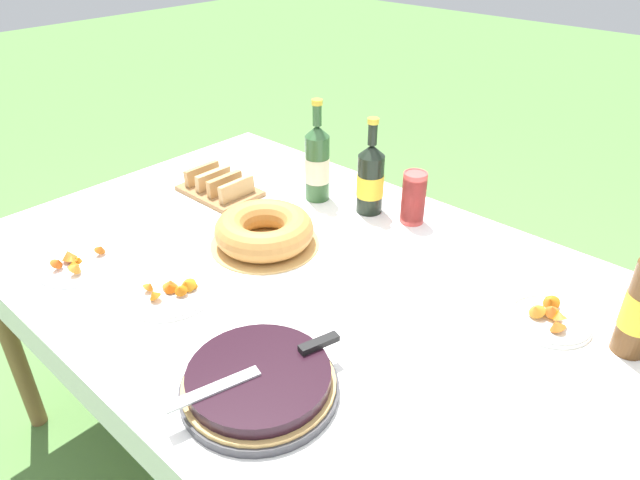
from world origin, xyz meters
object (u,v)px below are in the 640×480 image
Objects in this scene: bundt_cake at (264,231)px; snack_plate_left at (170,291)px; cider_bottle_green at (317,163)px; cup_stack at (414,198)px; snack_plate_right at (79,262)px; juice_bottle_red at (370,179)px; bread_board at (219,187)px; serving_knife at (271,364)px; snack_plate_near at (550,318)px; berry_tart at (259,382)px.

bundt_cake is 0.32m from snack_plate_left.
cup_stack is at bearing 13.99° from cider_bottle_green.
cider_bottle_green is 1.51× the size of snack_plate_right.
bundt_cake is 1.42× the size of snack_plate_right.
snack_plate_left is (0.00, -0.32, -0.03)m from bundt_cake.
cider_bottle_green is at bearing -166.01° from cup_stack.
juice_bottle_red is at bearing 63.87° from snack_plate_right.
bread_board is at bearing -151.85° from juice_bottle_red.
snack_plate_near is (0.33, 0.58, -0.05)m from serving_knife.
berry_tart is 0.70m from snack_plate_right.
cider_bottle_green is (-0.50, 0.71, 0.10)m from berry_tart.
snack_plate_near is 0.74× the size of bread_board.
serving_knife is 0.67m from snack_plate_near.
berry_tart reaches higher than snack_plate_near.
cider_bottle_green is (-0.51, 0.68, 0.06)m from serving_knife.
serving_knife is at bearing -5.97° from snack_plate_left.
snack_plate_near is (0.65, -0.15, -0.10)m from juice_bottle_red.
bread_board reaches higher than snack_plate_right.
snack_plate_right is (-0.29, -0.41, -0.03)m from bundt_cake.
snack_plate_left is at bearing -144.34° from snack_plate_near.
snack_plate_left is (-0.09, -0.68, -0.10)m from juice_bottle_red.
bread_board is at bearing -106.52° from serving_knife.
bundt_cake is 0.50m from snack_plate_right.
juice_bottle_red reaches higher than serving_knife.
bread_board is (-0.35, 0.12, -0.02)m from bundt_cake.
cup_stack is (-0.19, 0.76, 0.02)m from serving_knife.
juice_bottle_red is at bearing -140.09° from serving_knife.
cup_stack is 0.96m from snack_plate_right.
serving_knife is 1.68× the size of snack_plate_right.
bundt_cake is at bearing 55.19° from snack_plate_right.
bundt_cake is 1.62× the size of snack_plate_near.
bundt_cake reaches higher than bread_board.
berry_tart is 1.67× the size of snack_plate_near.
cup_stack is at bearing 13.95° from juice_bottle_red.
bundt_cake is 1.91× the size of cup_stack.
berry_tart is 0.69m from snack_plate_near.
juice_bottle_red reaches higher than snack_plate_near.
serving_knife is 0.56m from bundt_cake.
serving_knife reaches higher than snack_plate_left.
serving_knife reaches higher than snack_plate_near.
snack_plate_left is 0.87× the size of bread_board.
snack_plate_near is at bearing 35.66° from snack_plate_left.
bundt_cake is 0.94× the size of cider_bottle_green.
bread_board is (-0.59, -0.27, -0.06)m from cup_stack.
berry_tart is at bearing -67.23° from juice_bottle_red.
bundt_cake is 0.38m from juice_bottle_red.
cup_stack is (-0.18, 0.79, 0.05)m from berry_tart.
juice_bottle_red is 1.34× the size of snack_plate_left.
cider_bottle_green reaches higher than berry_tart.
berry_tart is 0.96× the size of cider_bottle_green.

